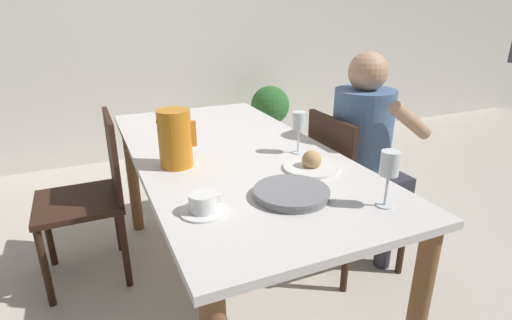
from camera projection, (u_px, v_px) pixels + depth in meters
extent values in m
plane|color=beige|center=(235.00, 287.00, 2.11)|extent=(20.00, 20.00, 0.00)
cube|color=silver|center=(142.00, 17.00, 3.55)|extent=(10.00, 0.06, 2.60)
cube|color=silver|center=(232.00, 154.00, 1.84)|extent=(0.86, 1.78, 0.03)
cylinder|color=brown|center=(417.00, 315.00, 1.41)|extent=(0.07, 0.07, 0.74)
cylinder|color=brown|center=(133.00, 178.00, 2.54)|extent=(0.07, 0.07, 0.74)
cylinder|color=brown|center=(241.00, 161.00, 2.83)|extent=(0.07, 0.07, 0.74)
cylinder|color=#331E14|center=(360.00, 209.00, 2.47)|extent=(0.04, 0.04, 0.43)
cylinder|color=#331E14|center=(403.00, 239.00, 2.15)|extent=(0.04, 0.04, 0.43)
cylinder|color=#331E14|center=(308.00, 221.00, 2.33)|extent=(0.04, 0.04, 0.43)
cylinder|color=#331E14|center=(346.00, 255.00, 2.01)|extent=(0.04, 0.04, 0.43)
cube|color=#331E14|center=(357.00, 193.00, 2.16)|extent=(0.42, 0.42, 0.03)
cube|color=#331E14|center=(329.00, 159.00, 2.00)|extent=(0.03, 0.39, 0.43)
cylinder|color=#331E14|center=(45.00, 268.00, 1.91)|extent=(0.04, 0.04, 0.43)
cylinder|color=#331E14|center=(48.00, 231.00, 2.22)|extent=(0.04, 0.04, 0.43)
cylinder|color=#331E14|center=(125.00, 250.00, 2.05)|extent=(0.04, 0.04, 0.43)
cylinder|color=#331E14|center=(117.00, 218.00, 2.36)|extent=(0.04, 0.04, 0.43)
cube|color=#331E14|center=(78.00, 202.00, 2.05)|extent=(0.42, 0.42, 0.03)
cube|color=#331E14|center=(113.00, 155.00, 2.05)|extent=(0.03, 0.39, 0.43)
cylinder|color=#33333D|center=(367.00, 217.00, 2.35)|extent=(0.09, 0.09, 0.46)
cylinder|color=#33333D|center=(386.00, 230.00, 2.21)|extent=(0.09, 0.09, 0.46)
cube|color=#33333D|center=(370.00, 181.00, 2.15)|extent=(0.30, 0.34, 0.11)
cylinder|color=#4C6B93|center=(362.00, 135.00, 2.02)|extent=(0.30, 0.30, 0.46)
sphere|color=tan|center=(368.00, 72.00, 1.91)|extent=(0.19, 0.19, 0.19)
cylinder|color=tan|center=(410.00, 121.00, 1.84)|extent=(0.25, 0.06, 0.20)
cylinder|color=orange|center=(175.00, 139.00, 1.62)|extent=(0.13, 0.13, 0.24)
cube|color=orange|center=(193.00, 133.00, 1.65)|extent=(0.02, 0.02, 0.11)
cone|color=orange|center=(160.00, 117.00, 1.57)|extent=(0.04, 0.04, 0.04)
cylinder|color=white|center=(298.00, 152.00, 1.81)|extent=(0.06, 0.06, 0.00)
cylinder|color=white|center=(298.00, 141.00, 1.79)|extent=(0.01, 0.01, 0.10)
cylinder|color=white|center=(299.00, 121.00, 1.76)|extent=(0.06, 0.06, 0.08)
cylinder|color=white|center=(384.00, 205.00, 1.33)|extent=(0.06, 0.06, 0.00)
cylinder|color=white|center=(386.00, 190.00, 1.31)|extent=(0.01, 0.01, 0.11)
cylinder|color=white|center=(390.00, 163.00, 1.27)|extent=(0.06, 0.06, 0.08)
cylinder|color=gold|center=(389.00, 168.00, 1.28)|extent=(0.05, 0.05, 0.04)
cylinder|color=white|center=(203.00, 211.00, 1.29)|extent=(0.15, 0.15, 0.01)
cylinder|color=white|center=(203.00, 202.00, 1.27)|extent=(0.09, 0.09, 0.06)
cube|color=white|center=(218.00, 198.00, 1.29)|extent=(0.01, 0.01, 0.03)
cylinder|color=gray|center=(291.00, 195.00, 1.39)|extent=(0.26, 0.26, 0.02)
cylinder|color=gray|center=(292.00, 191.00, 1.38)|extent=(0.27, 0.27, 0.01)
cylinder|color=white|center=(311.00, 167.00, 1.63)|extent=(0.23, 0.23, 0.01)
sphere|color=tan|center=(311.00, 160.00, 1.62)|extent=(0.08, 0.08, 0.08)
cylinder|color=beige|center=(270.00, 144.00, 4.05)|extent=(0.30, 0.30, 0.17)
cylinder|color=brown|center=(270.00, 129.00, 4.00)|extent=(0.04, 0.04, 0.15)
sphere|color=#2D6B2D|center=(270.00, 105.00, 3.91)|extent=(0.38, 0.38, 0.38)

